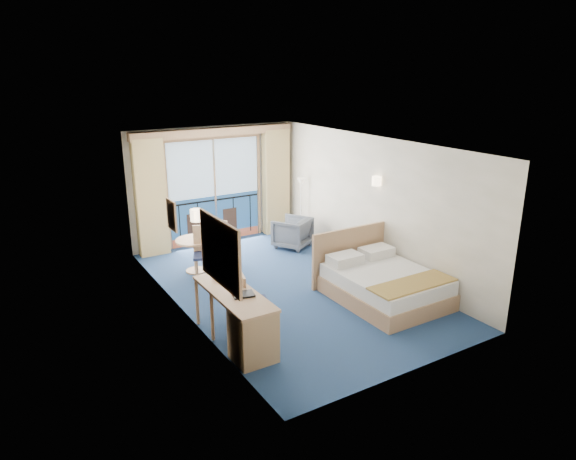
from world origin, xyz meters
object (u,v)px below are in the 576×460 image
object	(u,v)px
bed	(382,283)
table_chair_b	(205,250)
table_chair_a	(221,240)
floor_lamp	(301,193)
nightstand	(363,257)
desk_chair	(250,298)
round_table	(195,247)
desk	(249,327)
armchair	(292,232)

from	to	relation	value
bed	table_chair_b	distance (m)	3.42
bed	table_chair_a	world-z (taller)	bed
bed	floor_lamp	distance (m)	3.79
floor_lamp	table_chair_a	world-z (taller)	floor_lamp
table_chair_a	table_chair_b	xyz separation A→B (m)	(-0.49, -0.38, -0.00)
nightstand	floor_lamp	size ratio (longest dim) A/B	0.40
desk_chair	table_chair_b	size ratio (longest dim) A/B	0.92
table_chair_b	nightstand	bearing A→B (deg)	-0.75
round_table	table_chair_a	distance (m)	0.54
nightstand	desk	xyz separation A→B (m)	(-3.44, -1.67, 0.15)
armchair	round_table	xyz separation A→B (m)	(-2.44, -0.26, 0.17)
desk	table_chair_b	world-z (taller)	table_chair_b
round_table	table_chair_a	xyz separation A→B (m)	(0.53, -0.05, 0.07)
floor_lamp	table_chair_a	size ratio (longest dim) A/B	1.40
armchair	desk_chair	xyz separation A→B (m)	(-2.63, -2.99, 0.20)
desk	table_chair_b	distance (m)	3.03
nightstand	desk_chair	world-z (taller)	desk_chair
nightstand	desk_chair	xyz separation A→B (m)	(-3.08, -1.01, 0.25)
armchair	desk_chair	distance (m)	3.99
desk	table_chair_b	xyz separation A→B (m)	(0.59, 2.97, 0.14)
desk_chair	round_table	size ratio (longest dim) A/B	1.26
desk	table_chair_b	bearing A→B (deg)	78.82
round_table	nightstand	bearing A→B (deg)	-30.84
bed	table_chair_a	bearing A→B (deg)	121.95
armchair	desk	xyz separation A→B (m)	(-2.99, -3.66, 0.11)
table_chair_a	floor_lamp	bearing A→B (deg)	-111.40
desk_chair	table_chair_a	bearing A→B (deg)	-0.38
bed	desk_chair	size ratio (longest dim) A/B	2.12
armchair	nightstand	bearing A→B (deg)	72.32
table_chair_b	desk_chair	bearing A→B (deg)	-71.94
floor_lamp	desk	bearing A→B (deg)	-130.56
round_table	table_chair_b	distance (m)	0.44
nightstand	table_chair_b	xyz separation A→B (m)	(-2.86, 1.30, 0.29)
bed	table_chair_a	size ratio (longest dim) A/B	1.94
desk	table_chair_a	size ratio (longest dim) A/B	1.65
bed	table_chair_b	bearing A→B (deg)	132.46
bed	round_table	size ratio (longest dim) A/B	2.68
desk_chair	desk	bearing A→B (deg)	166.25
bed	table_chair_a	xyz separation A→B (m)	(-1.81, 2.90, 0.29)
armchair	floor_lamp	world-z (taller)	floor_lamp
armchair	table_chair_b	world-z (taller)	table_chair_b
desk_chair	armchair	bearing A→B (deg)	-26.70
round_table	table_chair_b	xyz separation A→B (m)	(0.04, -0.43, 0.07)
bed	desk	xyz separation A→B (m)	(-2.89, -0.46, 0.15)
desk	nightstand	bearing A→B (deg)	25.90
table_chair_b	table_chair_a	bearing A→B (deg)	61.53
nightstand	table_chair_b	size ratio (longest dim) A/B	0.57
round_table	table_chair_b	bearing A→B (deg)	-84.60
desk_chair	table_chair_a	world-z (taller)	table_chair_a
floor_lamp	desk	world-z (taller)	floor_lamp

